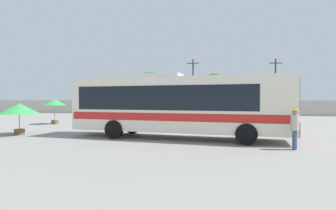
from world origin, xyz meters
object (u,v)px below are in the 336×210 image
(vendor_umbrella_near_gate_green, at_px, (19,109))
(vendor_umbrella_secondary_green, at_px, (55,103))
(roadside_tree_left, at_px, (151,85))
(roadside_tree_midleft, at_px, (214,83))
(parked_car_second_red, at_px, (154,110))
(attendant_by_bus_door, at_px, (295,127))
(utility_pole_far, at_px, (193,85))
(utility_pole_near, at_px, (275,86))
(parked_car_leftmost_white, at_px, (107,110))
(coach_bus_cream_red, at_px, (175,104))

(vendor_umbrella_near_gate_green, xyz_separation_m, vendor_umbrella_secondary_green, (-2.30, 6.84, 0.28))
(vendor_umbrella_near_gate_green, height_order, roadside_tree_left, roadside_tree_left)
(vendor_umbrella_secondary_green, height_order, roadside_tree_midleft, roadside_tree_midleft)
(parked_car_second_red, distance_m, roadside_tree_midleft, 11.54)
(attendant_by_bus_door, height_order, utility_pole_far, utility_pole_far)
(parked_car_second_red, height_order, roadside_tree_left, roadside_tree_left)
(parked_car_second_red, xyz_separation_m, utility_pole_far, (4.91, 4.77, 3.54))
(vendor_umbrella_secondary_green, relative_size, utility_pole_near, 0.28)
(utility_pole_far, bearing_deg, utility_pole_near, 1.15)
(roadside_tree_left, bearing_deg, parked_car_leftmost_white, -107.98)
(attendant_by_bus_door, bearing_deg, roadside_tree_left, 115.44)
(parked_car_leftmost_white, relative_size, utility_pole_far, 0.55)
(coach_bus_cream_red, xyz_separation_m, roadside_tree_left, (-9.77, 30.17, 2.82))
(vendor_umbrella_near_gate_green, bearing_deg, utility_pole_far, 73.33)
(parked_car_leftmost_white, bearing_deg, utility_pole_far, 27.26)
(roadside_tree_midleft, bearing_deg, utility_pole_far, -140.73)
(coach_bus_cream_red, distance_m, vendor_umbrella_near_gate_green, 9.70)
(parked_car_second_red, xyz_separation_m, roadside_tree_midleft, (7.98, 7.28, 4.06))
(vendor_umbrella_secondary_green, xyz_separation_m, parked_car_leftmost_white, (-1.19, 13.42, -1.11))
(parked_car_leftmost_white, bearing_deg, roadside_tree_midleft, 30.10)
(attendant_by_bus_door, relative_size, vendor_umbrella_near_gate_green, 0.75)
(vendor_umbrella_near_gate_green, relative_size, roadside_tree_left, 0.34)
(vendor_umbrella_near_gate_green, distance_m, parked_car_leftmost_white, 20.58)
(utility_pole_near, height_order, roadside_tree_midleft, utility_pole_near)
(vendor_umbrella_near_gate_green, height_order, utility_pole_far, utility_pole_far)
(roadside_tree_midleft, bearing_deg, coach_bus_cream_red, -92.45)
(vendor_umbrella_near_gate_green, relative_size, roadside_tree_midleft, 0.38)
(coach_bus_cream_red, bearing_deg, utility_pole_near, 68.92)
(coach_bus_cream_red, distance_m, vendor_umbrella_secondary_green, 13.52)
(parked_car_second_red, bearing_deg, vendor_umbrella_secondary_green, -109.77)
(vendor_umbrella_near_gate_green, bearing_deg, roadside_tree_midleft, 69.17)
(vendor_umbrella_secondary_green, height_order, utility_pole_near, utility_pole_near)
(coach_bus_cream_red, bearing_deg, roadside_tree_left, 107.95)
(parked_car_second_red, relative_size, utility_pole_near, 0.55)
(vendor_umbrella_near_gate_green, distance_m, roadside_tree_left, 30.90)
(coach_bus_cream_red, height_order, vendor_umbrella_near_gate_green, coach_bus_cream_red)
(attendant_by_bus_door, xyz_separation_m, parked_car_second_red, (-12.48, 23.11, -0.24))
(attendant_by_bus_door, distance_m, vendor_umbrella_secondary_green, 19.70)
(vendor_umbrella_secondary_green, height_order, parked_car_leftmost_white, vendor_umbrella_secondary_green)
(attendant_by_bus_door, distance_m, parked_car_leftmost_white, 29.04)
(coach_bus_cream_red, relative_size, parked_car_second_red, 2.81)
(vendor_umbrella_secondary_green, bearing_deg, roadside_tree_left, 84.72)
(utility_pole_far, relative_size, roadside_tree_midleft, 1.31)
(attendant_by_bus_door, relative_size, parked_car_second_red, 0.40)
(parked_car_leftmost_white, xyz_separation_m, utility_pole_far, (11.30, 5.82, 3.53))
(utility_pole_far, bearing_deg, vendor_umbrella_near_gate_green, -106.67)
(parked_car_leftmost_white, height_order, parked_car_second_red, parked_car_leftmost_white)
(vendor_umbrella_near_gate_green, bearing_deg, attendant_by_bus_door, -6.66)
(vendor_umbrella_near_gate_green, xyz_separation_m, roadside_tree_midleft, (10.88, 28.60, 3.23))
(coach_bus_cream_red, bearing_deg, utility_pole_far, 94.19)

